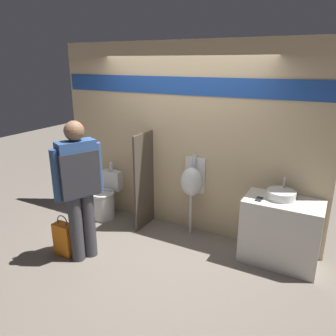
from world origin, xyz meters
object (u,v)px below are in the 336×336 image
(toilet, at_px, (105,199))
(person_in_vest, at_px, (79,182))
(shopping_bag, at_px, (64,239))
(sink_basin, at_px, (281,194))
(cell_phone, at_px, (259,199))
(urinal_near_counter, at_px, (192,182))

(toilet, xyz_separation_m, person_in_vest, (0.50, -1.06, 0.73))
(person_in_vest, xyz_separation_m, shopping_bag, (-0.27, -0.08, -0.81))
(sink_basin, xyz_separation_m, toilet, (-2.67, -0.09, -0.58))
(sink_basin, bearing_deg, cell_phone, -144.56)
(cell_phone, bearing_deg, urinal_near_counter, 166.23)
(urinal_near_counter, relative_size, shopping_bag, 2.11)
(sink_basin, distance_m, toilet, 2.73)
(cell_phone, xyz_separation_m, person_in_vest, (-1.95, -0.99, 0.20))
(sink_basin, height_order, toilet, sink_basin)
(toilet, relative_size, shopping_bag, 1.55)
(sink_basin, relative_size, cell_phone, 2.48)
(urinal_near_counter, bearing_deg, cell_phone, -13.77)
(urinal_near_counter, bearing_deg, person_in_vest, -127.34)
(cell_phone, bearing_deg, shopping_bag, -154.37)
(urinal_near_counter, xyz_separation_m, shopping_bag, (-1.21, -1.31, -0.58))
(cell_phone, bearing_deg, sink_basin, 35.44)
(shopping_bag, bearing_deg, urinal_near_counter, 47.20)
(person_in_vest, bearing_deg, cell_phone, -38.84)
(urinal_near_counter, height_order, toilet, urinal_near_counter)
(sink_basin, height_order, person_in_vest, person_in_vest)
(cell_phone, distance_m, person_in_vest, 2.19)
(person_in_vest, bearing_deg, shopping_bag, 129.83)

